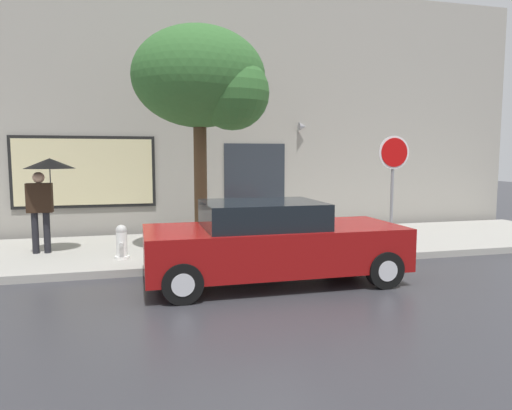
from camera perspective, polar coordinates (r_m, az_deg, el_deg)
name	(u,v)px	position (r m, az deg, el deg)	size (l,w,h in m)	color
ground_plane	(242,284)	(8.27, -1.73, -9.71)	(60.00, 60.00, 0.00)	#333338
sidewalk	(214,248)	(11.12, -5.14, -5.24)	(20.00, 4.00, 0.15)	#A3A099
building_facade	(198,112)	(13.43, -7.16, 11.25)	(20.00, 0.67, 7.00)	#9E998E
parked_car	(272,242)	(8.27, 1.98, -4.58)	(4.51, 1.93, 1.45)	maroon
fire_hydrant	(122,242)	(9.90, -16.14, -4.41)	(0.30, 0.44, 0.70)	white
pedestrian_with_umbrella	(46,178)	(10.92, -24.31, 3.09)	(1.05, 1.05, 2.05)	black
street_tree	(206,81)	(10.29, -6.16, 14.82)	(2.86, 2.43, 4.85)	#4C3823
stop_sign	(393,169)	(11.12, 16.47, 4.29)	(0.76, 0.10, 2.55)	gray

